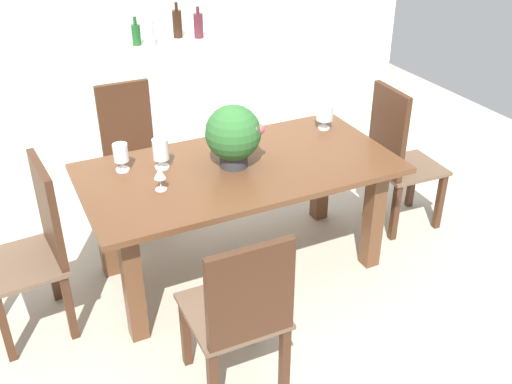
{
  "coord_description": "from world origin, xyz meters",
  "views": [
    {
      "loc": [
        -1.28,
        -3.05,
        2.38
      ],
      "look_at": [
        0.09,
        -0.2,
        0.56
      ],
      "focal_mm": 41.75,
      "sensor_mm": 36.0,
      "label": 1
    }
  ],
  "objects_px": {
    "kitchen_counter": "(192,91)",
    "wine_bottle_dark": "(233,16)",
    "chair_foot_end": "(397,155)",
    "chair_head_end": "(37,242)",
    "wine_glass": "(160,174)",
    "wine_bottle_tall": "(149,33)",
    "crystal_vase_center_near": "(161,151)",
    "crystal_vase_right": "(121,154)",
    "wine_bottle_clear": "(177,23)",
    "crystal_vase_left": "(325,114)",
    "chair_near_left": "(241,311)",
    "wine_bottle_green": "(198,25)",
    "wine_bottle_amber": "(136,34)",
    "flower_centerpiece": "(233,135)",
    "chair_far_left": "(132,149)",
    "dining_table": "(240,185)"
  },
  "relations": [
    {
      "from": "kitchen_counter",
      "to": "wine_bottle_dark",
      "type": "distance_m",
      "value": 0.77
    },
    {
      "from": "chair_foot_end",
      "to": "chair_head_end",
      "type": "bearing_deg",
      "value": 92.57
    },
    {
      "from": "wine_glass",
      "to": "wine_bottle_tall",
      "type": "distance_m",
      "value": 2.06
    },
    {
      "from": "wine_bottle_tall",
      "to": "crystal_vase_center_near",
      "type": "bearing_deg",
      "value": -105.36
    },
    {
      "from": "crystal_vase_right",
      "to": "wine_bottle_clear",
      "type": "height_order",
      "value": "wine_bottle_clear"
    },
    {
      "from": "chair_head_end",
      "to": "crystal_vase_left",
      "type": "height_order",
      "value": "chair_head_end"
    },
    {
      "from": "chair_foot_end",
      "to": "crystal_vase_left",
      "type": "xyz_separation_m",
      "value": [
        -0.45,
        0.25,
        0.29
      ]
    },
    {
      "from": "wine_bottle_dark",
      "to": "chair_near_left",
      "type": "bearing_deg",
      "value": -113.34
    },
    {
      "from": "kitchen_counter",
      "to": "crystal_vase_center_near",
      "type": "bearing_deg",
      "value": -114.85
    },
    {
      "from": "crystal_vase_right",
      "to": "wine_bottle_green",
      "type": "height_order",
      "value": "wine_bottle_green"
    },
    {
      "from": "crystal_vase_right",
      "to": "wine_glass",
      "type": "distance_m",
      "value": 0.34
    },
    {
      "from": "crystal_vase_center_near",
      "to": "wine_bottle_amber",
      "type": "bearing_deg",
      "value": 78.0
    },
    {
      "from": "chair_head_end",
      "to": "wine_bottle_dark",
      "type": "height_order",
      "value": "wine_bottle_dark"
    },
    {
      "from": "flower_centerpiece",
      "to": "wine_bottle_tall",
      "type": "xyz_separation_m",
      "value": [
        0.08,
        1.88,
        0.13
      ]
    },
    {
      "from": "chair_far_left",
      "to": "crystal_vase_center_near",
      "type": "relative_size",
      "value": 5.39
    },
    {
      "from": "flower_centerpiece",
      "to": "wine_bottle_amber",
      "type": "distance_m",
      "value": 1.97
    },
    {
      "from": "wine_bottle_green",
      "to": "chair_far_left",
      "type": "bearing_deg",
      "value": -132.12
    },
    {
      "from": "kitchen_counter",
      "to": "wine_bottle_tall",
      "type": "xyz_separation_m",
      "value": [
        -0.38,
        -0.12,
        0.6
      ]
    },
    {
      "from": "chair_far_left",
      "to": "crystal_vase_right",
      "type": "distance_m",
      "value": 0.8
    },
    {
      "from": "crystal_vase_left",
      "to": "wine_bottle_tall",
      "type": "height_order",
      "value": "wine_bottle_tall"
    },
    {
      "from": "wine_bottle_tall",
      "to": "chair_foot_end",
      "type": "bearing_deg",
      "value": -58.87
    },
    {
      "from": "kitchen_counter",
      "to": "wine_bottle_tall",
      "type": "bearing_deg",
      "value": -162.0
    },
    {
      "from": "chair_head_end",
      "to": "wine_bottle_clear",
      "type": "xyz_separation_m",
      "value": [
        1.54,
        2.05,
        0.54
      ]
    },
    {
      "from": "chair_head_end",
      "to": "wine_bottle_green",
      "type": "relative_size",
      "value": 3.79
    },
    {
      "from": "wine_bottle_dark",
      "to": "crystal_vase_right",
      "type": "bearing_deg",
      "value": -129.51
    },
    {
      "from": "crystal_vase_left",
      "to": "crystal_vase_center_near",
      "type": "relative_size",
      "value": 0.9
    },
    {
      "from": "chair_near_left",
      "to": "wine_bottle_tall",
      "type": "distance_m",
      "value": 2.93
    },
    {
      "from": "dining_table",
      "to": "kitchen_counter",
      "type": "xyz_separation_m",
      "value": [
        0.43,
        2.02,
        -0.13
      ]
    },
    {
      "from": "kitchen_counter",
      "to": "wine_bottle_green",
      "type": "relative_size",
      "value": 6.29
    },
    {
      "from": "crystal_vase_left",
      "to": "wine_glass",
      "type": "bearing_deg",
      "value": -165.42
    },
    {
      "from": "wine_bottle_green",
      "to": "crystal_vase_center_near",
      "type": "bearing_deg",
      "value": -117.45
    },
    {
      "from": "wine_glass",
      "to": "wine_bottle_tall",
      "type": "height_order",
      "value": "wine_bottle_tall"
    },
    {
      "from": "wine_bottle_clear",
      "to": "wine_bottle_dark",
      "type": "bearing_deg",
      "value": 5.86
    },
    {
      "from": "crystal_vase_center_near",
      "to": "wine_bottle_tall",
      "type": "xyz_separation_m",
      "value": [
        0.47,
        1.72,
        0.22
      ]
    },
    {
      "from": "wine_glass",
      "to": "wine_bottle_amber",
      "type": "bearing_deg",
      "value": 77.1
    },
    {
      "from": "crystal_vase_left",
      "to": "crystal_vase_right",
      "type": "xyz_separation_m",
      "value": [
        -1.38,
        -0.01,
        -0.0
      ]
    },
    {
      "from": "chair_foot_end",
      "to": "wine_glass",
      "type": "bearing_deg",
      "value": 95.22
    },
    {
      "from": "chair_far_left",
      "to": "chair_near_left",
      "type": "xyz_separation_m",
      "value": [
        -0.0,
        -1.89,
        -0.01
      ]
    },
    {
      "from": "chair_near_left",
      "to": "wine_bottle_amber",
      "type": "xyz_separation_m",
      "value": [
        0.38,
        2.92,
        0.54
      ]
    },
    {
      "from": "wine_glass",
      "to": "kitchen_counter",
      "type": "distance_m",
      "value": 2.32
    },
    {
      "from": "wine_bottle_dark",
      "to": "wine_bottle_green",
      "type": "bearing_deg",
      "value": -159.83
    },
    {
      "from": "wine_bottle_amber",
      "to": "crystal_vase_center_near",
      "type": "bearing_deg",
      "value": -102.0
    },
    {
      "from": "chair_foot_end",
      "to": "crystal_vase_right",
      "type": "height_order",
      "value": "chair_foot_end"
    },
    {
      "from": "chair_head_end",
      "to": "crystal_vase_center_near",
      "type": "height_order",
      "value": "chair_head_end"
    },
    {
      "from": "chair_far_left",
      "to": "wine_bottle_amber",
      "type": "relative_size",
      "value": 4.26
    },
    {
      "from": "chair_far_left",
      "to": "wine_bottle_dark",
      "type": "relative_size",
      "value": 3.49
    },
    {
      "from": "chair_far_left",
      "to": "wine_glass",
      "type": "height_order",
      "value": "chair_far_left"
    },
    {
      "from": "wine_bottle_clear",
      "to": "crystal_vase_right",
      "type": "bearing_deg",
      "value": -118.65
    },
    {
      "from": "chair_foot_end",
      "to": "wine_glass",
      "type": "distance_m",
      "value": 1.72
    },
    {
      "from": "wine_glass",
      "to": "kitchen_counter",
      "type": "height_order",
      "value": "kitchen_counter"
    }
  ]
}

